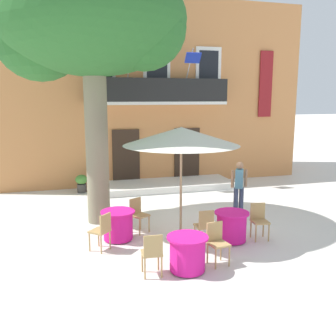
# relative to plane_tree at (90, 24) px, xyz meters

# --- Properties ---
(ground_plane) EXTENTS (120.00, 120.00, 0.00)m
(ground_plane) POSITION_rel_plane_tree_xyz_m (2.98, -0.69, -5.48)
(ground_plane) COLOR silver
(building_facade) EXTENTS (13.00, 5.09, 7.50)m
(building_facade) POSITION_rel_plane_tree_xyz_m (2.93, 6.29, -1.74)
(building_facade) COLOR #CC844C
(building_facade) RESTS_ON ground
(entrance_step_platform) EXTENTS (5.57, 1.86, 0.25)m
(entrance_step_platform) POSITION_rel_plane_tree_xyz_m (2.93, 3.37, -5.36)
(entrance_step_platform) COLOR silver
(entrance_step_platform) RESTS_ON ground
(plane_tree) EXTENTS (5.20, 4.56, 7.16)m
(plane_tree) POSITION_rel_plane_tree_xyz_m (0.00, 0.00, 0.00)
(plane_tree) COLOR #7F755B
(plane_tree) RESTS_ON ground
(cafe_table_near_tree) EXTENTS (0.86, 0.86, 0.76)m
(cafe_table_near_tree) POSITION_rel_plane_tree_xyz_m (0.39, -1.66, -5.09)
(cafe_table_near_tree) COLOR #DB1984
(cafe_table_near_tree) RESTS_ON ground
(cafe_chair_near_tree_0) EXTENTS (0.55, 0.55, 0.91)m
(cafe_chair_near_tree_0) POSITION_rel_plane_tree_xyz_m (0.99, -1.21, -4.95)
(cafe_chair_near_tree_0) COLOR tan
(cafe_chair_near_tree_0) RESTS_ON ground
(cafe_chair_near_tree_1) EXTENTS (0.57, 0.57, 0.91)m
(cafe_chair_near_tree_1) POSITION_rel_plane_tree_xyz_m (-0.08, -2.25, -4.95)
(cafe_chair_near_tree_1) COLOR tan
(cafe_chair_near_tree_1) RESTS_ON ground
(cafe_table_middle) EXTENTS (0.86, 0.86, 0.76)m
(cafe_table_middle) POSITION_rel_plane_tree_xyz_m (3.11, -2.53, -5.09)
(cafe_table_middle) COLOR #DB1984
(cafe_table_middle) RESTS_ON ground
(cafe_chair_middle_0) EXTENTS (0.44, 0.44, 0.91)m
(cafe_chair_middle_0) POSITION_rel_plane_tree_xyz_m (3.86, -2.55, -4.95)
(cafe_chair_middle_0) COLOR tan
(cafe_chair_middle_0) RESTS_ON ground
(cafe_chair_middle_1) EXTENTS (0.40, 0.40, 0.91)m
(cafe_chair_middle_1) POSITION_rel_plane_tree_xyz_m (2.36, -2.61, -4.95)
(cafe_chair_middle_1) COLOR tan
(cafe_chair_middle_1) RESTS_ON ground
(cafe_table_front) EXTENTS (0.86, 0.86, 0.76)m
(cafe_table_front) POSITION_rel_plane_tree_xyz_m (1.50, -3.82, -5.09)
(cafe_table_front) COLOR #DB1984
(cafe_table_front) RESTS_ON ground
(cafe_chair_front_0) EXTENTS (0.42, 0.42, 0.91)m
(cafe_chair_front_0) POSITION_rel_plane_tree_xyz_m (0.75, -3.85, -4.95)
(cafe_chair_front_0) COLOR tan
(cafe_chair_front_0) RESTS_ON ground
(cafe_chair_front_1) EXTENTS (0.45, 0.45, 0.91)m
(cafe_chair_front_1) POSITION_rel_plane_tree_xyz_m (2.23, -3.63, -4.95)
(cafe_chair_front_1) COLOR tan
(cafe_chair_front_1) RESTS_ON ground
(cafe_umbrella) EXTENTS (2.90, 2.90, 2.85)m
(cafe_umbrella) POSITION_rel_plane_tree_xyz_m (1.96, -1.93, -2.87)
(cafe_umbrella) COLOR #997A56
(cafe_umbrella) RESTS_ON ground
(ground_planter_left) EXTENTS (0.46, 0.46, 0.67)m
(ground_planter_left) POSITION_rel_plane_tree_xyz_m (-0.21, 3.64, -5.10)
(ground_planter_left) COLOR #47423D
(ground_planter_left) RESTS_ON ground
(pedestrian_near_entrance) EXTENTS (0.53, 0.40, 1.68)m
(pedestrian_near_entrance) POSITION_rel_plane_tree_xyz_m (4.20, -0.70, -4.53)
(pedestrian_near_entrance) COLOR #384260
(pedestrian_near_entrance) RESTS_ON ground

